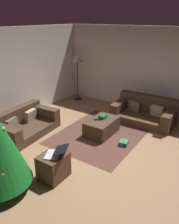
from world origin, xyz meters
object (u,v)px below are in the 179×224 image
object	(u,v)px
tv_remote	(97,120)
side_table	(54,166)
gift_box	(103,117)
laptop	(56,153)
book_stack	(124,143)
corner_lamp	(77,62)
couch_right	(145,112)
ottoman	(102,127)
couch_left	(24,124)

from	to	relation	value
tv_remote	side_table	size ratio (longest dim) A/B	0.31
gift_box	side_table	xyz separation A→B (m)	(-2.09, -0.17, -0.20)
laptop	book_stack	world-z (taller)	laptop
side_table	corner_lamp	xyz separation A→B (m)	(3.82, 2.26, 1.13)
book_stack	side_table	bearing A→B (deg)	162.24
corner_lamp	couch_right	bearing A→B (deg)	-98.85
ottoman	book_stack	xyz separation A→B (m)	(-0.18, -0.73, -0.15)
couch_right	laptop	distance (m)	3.41
tv_remote	couch_right	bearing A→B (deg)	-58.80
tv_remote	couch_left	bearing A→B (deg)	88.95
couch_right	book_stack	bearing A→B (deg)	92.83
side_table	laptop	bearing A→B (deg)	-63.69
side_table	corner_lamp	size ratio (longest dim) A/B	0.32
laptop	couch_right	bearing A→B (deg)	-7.23
couch_right	gift_box	bearing A→B (deg)	62.73
side_table	couch_left	bearing A→B (deg)	63.87
couch_right	laptop	bearing A→B (deg)	81.91
gift_box	book_stack	world-z (taller)	gift_box
couch_left	laptop	distance (m)	2.14
side_table	laptop	size ratio (longest dim) A/B	1.01
side_table	tv_remote	bearing A→B (deg)	7.04
side_table	corner_lamp	distance (m)	4.58
ottoman	side_table	size ratio (longest dim) A/B	1.79
couch_right	tv_remote	size ratio (longest dim) A/B	10.86
ottoman	couch_right	bearing A→B (deg)	-24.30
tv_remote	laptop	xyz separation A→B (m)	(-1.89, -0.29, 0.14)
gift_box	laptop	size ratio (longest dim) A/B	0.35
couch_left	ottoman	xyz separation A→B (m)	(1.09, -1.72, -0.05)
couch_left	book_stack	size ratio (longest dim) A/B	6.02
ottoman	corner_lamp	size ratio (longest dim) A/B	0.57
gift_box	book_stack	xyz separation A→B (m)	(-0.26, -0.75, -0.39)
couch_left	book_stack	world-z (taller)	couch_left
ottoman	book_stack	world-z (taller)	ottoman
couch_right	gift_box	world-z (taller)	couch_right
book_stack	gift_box	bearing A→B (deg)	70.63
couch_right	ottoman	distance (m)	1.52
couch_right	laptop	size ratio (longest dim) A/B	3.36
gift_box	couch_right	bearing A→B (deg)	-26.41
gift_box	tv_remote	world-z (taller)	gift_box
book_stack	laptop	bearing A→B (deg)	163.61
couch_left	gift_box	bearing A→B (deg)	120.55
gift_box	corner_lamp	xyz separation A→B (m)	(1.73, 2.09, 0.94)
couch_right	side_table	world-z (taller)	couch_right
tv_remote	laptop	world-z (taller)	laptop
corner_lamp	tv_remote	bearing A→B (deg)	-133.24
ottoman	corner_lamp	bearing A→B (deg)	49.36
tv_remote	side_table	distance (m)	1.94
couch_right	book_stack	size ratio (longest dim) A/B	6.12
side_table	couch_right	bearing A→B (deg)	-8.10
side_table	book_stack	size ratio (longest dim) A/B	1.83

